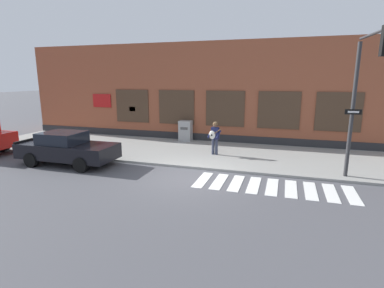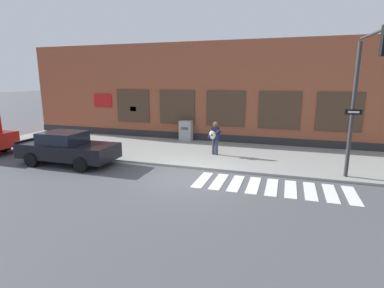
{
  "view_description": "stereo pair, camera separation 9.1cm",
  "coord_description": "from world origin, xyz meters",
  "views": [
    {
      "loc": [
        3.53,
        -11.03,
        3.93
      ],
      "look_at": [
        -0.4,
        1.53,
        1.07
      ],
      "focal_mm": 28.0,
      "sensor_mm": 36.0,
      "label": 1
    },
    {
      "loc": [
        3.62,
        -11.0,
        3.93
      ],
      "look_at": [
        -0.4,
        1.53,
        1.07
      ],
      "focal_mm": 28.0,
      "sensor_mm": 36.0,
      "label": 2
    }
  ],
  "objects": [
    {
      "name": "traffic_light",
      "position": [
        6.1,
        0.83,
        3.79
      ],
      "size": [
        0.69,
        2.77,
        5.37
      ],
      "color": "#2D2D30",
      "rests_on": "sidewalk"
    },
    {
      "name": "ground_plane",
      "position": [
        0.0,
        0.0,
        0.0
      ],
      "size": [
        160.0,
        160.0,
        0.0
      ],
      "primitive_type": "plane",
      "color": "#4C4C51"
    },
    {
      "name": "crosswalk",
      "position": [
        3.23,
        -0.07,
        0.01
      ],
      "size": [
        5.78,
        1.9,
        0.01
      ],
      "color": "silver",
      "rests_on": "ground"
    },
    {
      "name": "red_car",
      "position": [
        -6.12,
        0.21,
        0.77
      ],
      "size": [
        4.61,
        2.0,
        1.53
      ],
      "color": "black",
      "rests_on": "ground"
    },
    {
      "name": "building_backdrop",
      "position": [
        -0.0,
        9.03,
        3.08
      ],
      "size": [
        28.0,
        4.06,
        6.18
      ],
      "color": "brown",
      "rests_on": "ground"
    },
    {
      "name": "sidewalk",
      "position": [
        0.0,
        4.14,
        0.05
      ],
      "size": [
        28.0,
        5.81,
        0.11
      ],
      "color": "gray",
      "rests_on": "ground"
    },
    {
      "name": "busker",
      "position": [
        0.14,
        3.69,
        1.06
      ],
      "size": [
        0.72,
        0.61,
        1.69
      ],
      "color": "#33384C",
      "rests_on": "sidewalk"
    },
    {
      "name": "utility_box",
      "position": [
        -2.41,
        6.59,
        0.75
      ],
      "size": [
        0.79,
        0.56,
        1.28
      ],
      "color": "#9E9E9E",
      "rests_on": "sidewalk"
    }
  ]
}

